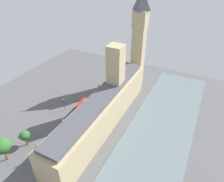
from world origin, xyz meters
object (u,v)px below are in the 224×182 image
Objects in this scene: clock_tower at (139,38)px; pedestrian_by_river_gate at (74,134)px; pedestrian_far_end at (115,88)px; parliament_building at (104,107)px; car_yellow_cab_under_trees at (97,100)px; plane_tree_opposite_hall at (2,146)px; street_lamp_leading at (64,102)px; plane_tree_midblock at (25,136)px; double_decker_bus_kerbside at (81,106)px; car_blue_near_tower at (59,135)px.

clock_tower reaches higher than pedestrian_by_river_gate.
clock_tower is at bearing 174.66° from pedestrian_far_end.
car_yellow_cab_under_trees is (12.40, -13.48, -8.42)m from parliament_building.
plane_tree_opposite_hall reaches higher than street_lamp_leading.
parliament_building is 36.56m from plane_tree_midblock.
double_decker_bus_kerbside reaches higher than pedestrian_by_river_gate.
car_yellow_cab_under_trees is 27.96m from pedestrian_by_river_gate.
car_yellow_cab_under_trees is 0.40× the size of double_decker_bus_kerbside.
car_yellow_cab_under_trees reaches higher than pedestrian_far_end.
pedestrian_by_river_gate is at bearing 25.22° from pedestrian_far_end.
clock_tower is 12.09× the size of car_blue_near_tower.
parliament_building is at bearing -129.88° from plane_tree_midblock.
parliament_building is at bearing -49.83° from car_yellow_cab_under_trees.
car_yellow_cab_under_trees is at bearing -104.76° from plane_tree_midblock.
parliament_building reaches higher than pedestrian_by_river_gate.
pedestrian_by_river_gate is 1.04× the size of pedestrian_far_end.
plane_tree_midblock is at bearing 159.40° from pedestrian_by_river_gate.
plane_tree_midblock is at bearing -107.66° from double_decker_bus_kerbside.
parliament_building is at bearing 40.56° from pedestrian_far_end.
double_decker_bus_kerbside is at bearing -108.51° from car_yellow_cab_under_trees.
street_lamp_leading is at bearing 76.96° from pedestrian_by_river_gate.
car_blue_near_tower is 0.44× the size of plane_tree_opposite_hall.
car_yellow_cab_under_trees is 52.70m from plane_tree_opposite_hall.
plane_tree_opposite_hall reaches higher than plane_tree_midblock.
plane_tree_midblock is at bearing 44.08° from car_blue_near_tower.
clock_tower is 56.12m from street_lamp_leading.
pedestrian_far_end is at bearing 27.80° from pedestrian_by_river_gate.
pedestrian_by_river_gate is 0.22× the size of plane_tree_midblock.
plane_tree_opposite_hall is 36.65m from street_lamp_leading.
double_decker_bus_kerbside is 41.59m from plane_tree_opposite_hall.
clock_tower is 5.28× the size of plane_tree_opposite_hall.
pedestrian_by_river_gate is (-5.72, -3.83, -0.15)m from car_blue_near_tower.
parliament_building reaches higher than plane_tree_opposite_hall.
car_blue_near_tower reaches higher than pedestrian_far_end.
parliament_building is 44.75m from plane_tree_opposite_hall.
clock_tower is 33.07m from pedestrian_far_end.
car_blue_near_tower is at bearing -119.40° from plane_tree_opposite_hall.
plane_tree_midblock is (23.10, 71.71, -24.05)m from clock_tower.
clock_tower is (0.20, -43.81, 20.16)m from parliament_building.
pedestrian_by_river_gate is 43.83m from pedestrian_far_end.
plane_tree_opposite_hall reaches higher than pedestrian_far_end.
car_yellow_cab_under_trees reaches higher than pedestrian_by_river_gate.
plane_tree_midblock reaches higher than car_blue_near_tower.
car_yellow_cab_under_trees is at bearing -47.39° from parliament_building.
street_lamp_leading is (11.35, 14.26, 3.95)m from car_yellow_cab_under_trees.
street_lamp_leading is at bearing -159.32° from double_decker_bus_kerbside.
double_decker_bus_kerbside reaches higher than car_yellow_cab_under_trees.
double_decker_bus_kerbside is 31.93m from plane_tree_midblock.
street_lamp_leading is at bearing -1.97° from pedestrian_far_end.
plane_tree_opposite_hall is at bearing 171.71° from pedestrian_by_river_gate.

